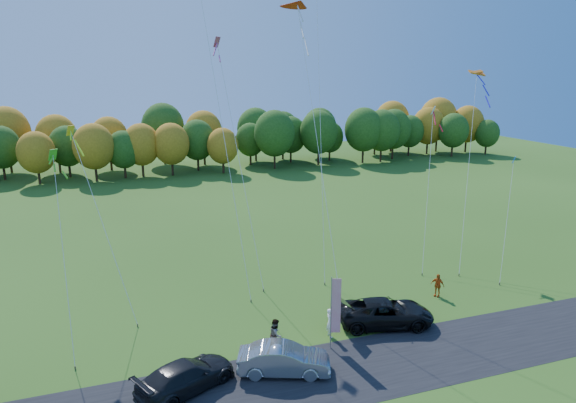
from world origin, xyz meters
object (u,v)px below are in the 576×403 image
object	(u,v)px
silver_sedan	(284,359)
black_suv	(386,313)
person_east	(437,285)
feather_flag	(335,305)

from	to	relation	value
silver_sedan	black_suv	bearing A→B (deg)	-48.90
silver_sedan	person_east	size ratio (longest dim) A/B	2.90
person_east	feather_flag	world-z (taller)	feather_flag
person_east	feather_flag	xyz separation A→B (m)	(-9.86, -4.06, 1.88)
black_suv	silver_sedan	size ratio (longest dim) A/B	1.23
black_suv	feather_flag	bearing A→B (deg)	124.04
black_suv	person_east	xyz separation A→B (m)	(5.62, 2.54, 0.01)
black_suv	silver_sedan	xyz separation A→B (m)	(-7.82, -2.99, -0.03)
black_suv	silver_sedan	world-z (taller)	black_suv
person_east	silver_sedan	bearing A→B (deg)	-102.74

